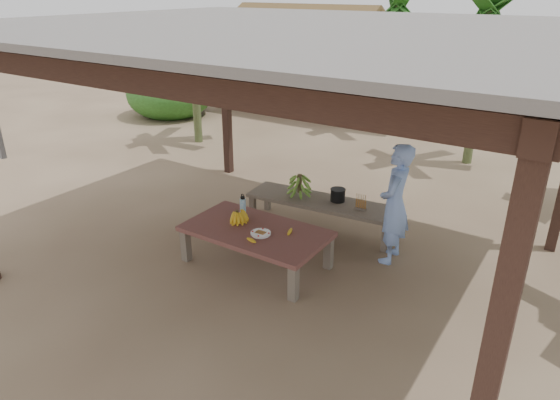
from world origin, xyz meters
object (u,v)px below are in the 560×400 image
Objects in this scene: bench at (322,204)px; water_flask at (243,206)px; plate at (261,233)px; ripe_banana_bunch at (237,215)px; woman at (395,204)px; work_table at (256,234)px; cooking_pot at (338,195)px.

water_flask is (-0.60, -1.09, 0.23)m from bench.
plate is 0.84× the size of water_flask.
ripe_banana_bunch reaches higher than bench.
woman is at bearing 24.15° from water_flask.
ripe_banana_bunch is 0.97× the size of water_flask.
water_flask is at bearing -71.11° from woman.
water_flask reaches higher than plate.
water_flask is (-0.07, 0.21, 0.04)m from ripe_banana_bunch.
work_table is 1.15× the size of woman.
ripe_banana_bunch is 0.18× the size of woman.
ripe_banana_bunch is 1.59m from cooking_pot.
bench is 1.46m from plate.
work_table is 1.52m from cooking_pot.
ripe_banana_bunch is 1.16× the size of plate.
water_flask reaches higher than cooking_pot.
plate reaches higher than work_table.
plate is at bearing -99.22° from cooking_pot.
woman is (0.99, -0.40, 0.25)m from cooking_pot.
work_table is at bearing -57.66° from woman.
cooking_pot is at bearing 22.99° from bench.
water_flask reaches higher than work_table.
work_table reaches higher than bench.
woman reaches higher than ripe_banana_bunch.
cooking_pot reaches higher than bench.
work_table is at bearing -103.87° from bench.
bench is 1.29m from woman.
water_flask reaches higher than ripe_banana_bunch.
ripe_banana_bunch is 2.01m from woman.
ripe_banana_bunch is 0.23m from water_flask.
plate is 1.19× the size of cooking_pot.
woman is (1.72, 1.02, 0.20)m from ripe_banana_bunch.
plate is at bearing -16.76° from ripe_banana_bunch.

